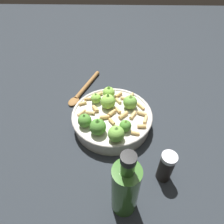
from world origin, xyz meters
TOP-DOWN VIEW (x-y plane):
  - ground_plane at (0.00, 0.00)m, footprint 2.40×2.40m
  - cooking_pan at (0.00, -0.00)m, footprint 0.26×0.26m
  - pepper_shaker at (0.18, 0.14)m, footprint 0.04×0.04m
  - olive_oil_bottle at (0.26, 0.03)m, footprint 0.06×0.06m
  - wooden_spoon at (-0.17, -0.12)m, footprint 0.22×0.11m

SIDE VIEW (x-z plane):
  - ground_plane at x=0.00m, z-range 0.00..0.00m
  - wooden_spoon at x=-0.17m, z-range 0.00..0.02m
  - cooking_pan at x=0.00m, z-range -0.02..0.09m
  - pepper_shaker at x=0.18m, z-range 0.00..0.10m
  - olive_oil_bottle at x=0.26m, z-range -0.02..0.20m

